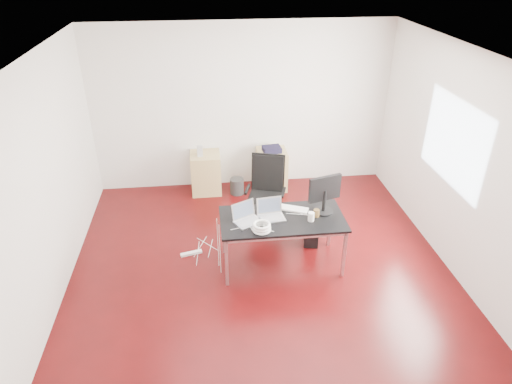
{
  "coord_description": "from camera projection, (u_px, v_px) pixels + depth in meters",
  "views": [
    {
      "loc": [
        -0.64,
        -4.85,
        3.86
      ],
      "look_at": [
        0.0,
        0.55,
        0.85
      ],
      "focal_mm": 32.0,
      "sensor_mm": 36.0,
      "label": 1
    }
  ],
  "objects": [
    {
      "name": "room_shell",
      "position": [
        264.0,
        173.0,
        5.48
      ],
      "size": [
        5.0,
        5.0,
        5.0
      ],
      "color": "#390607",
      "rests_on": "ground"
    },
    {
      "name": "keyboard",
      "position": [
        291.0,
        209.0,
        6.04
      ],
      "size": [
        0.46,
        0.31,
        0.02
      ],
      "primitive_type": "cube",
      "rotation": [
        0.0,
        0.0,
        -0.41
      ],
      "color": "white",
      "rests_on": "desk"
    },
    {
      "name": "wastebasket",
      "position": [
        237.0,
        186.0,
        7.87
      ],
      "size": [
        0.25,
        0.25,
        0.28
      ],
      "primitive_type": "cylinder",
      "rotation": [
        0.0,
        0.0,
        0.04
      ],
      "color": "black",
      "rests_on": "ground"
    },
    {
      "name": "office_chair",
      "position": [
        266.0,
        189.0,
        6.81
      ],
      "size": [
        0.6,
        0.62,
        1.08
      ],
      "rotation": [
        0.0,
        0.0,
        -0.3
      ],
      "color": "black",
      "rests_on": "ground"
    },
    {
      "name": "cable_coil",
      "position": [
        262.0,
        227.0,
        5.58
      ],
      "size": [
        0.24,
        0.24,
        0.11
      ],
      "rotation": [
        0.0,
        0.0,
        -0.06
      ],
      "color": "white",
      "rests_on": "desk"
    },
    {
      "name": "filing_cabinet_left",
      "position": [
        206.0,
        173.0,
        7.85
      ],
      "size": [
        0.5,
        0.5,
        0.7
      ],
      "primitive_type": "cube",
      "color": "tan",
      "rests_on": "ground"
    },
    {
      "name": "pc_tower",
      "position": [
        311.0,
        227.0,
        6.6
      ],
      "size": [
        0.29,
        0.48,
        0.44
      ],
      "primitive_type": "cube",
      "rotation": [
        0.0,
        0.0,
        -0.2
      ],
      "color": "black",
      "rests_on": "ground"
    },
    {
      "name": "filing_cabinet_right",
      "position": [
        272.0,
        169.0,
        7.97
      ],
      "size": [
        0.5,
        0.5,
        0.7
      ],
      "primitive_type": "cube",
      "color": "tan",
      "rests_on": "ground"
    },
    {
      "name": "power_strip",
      "position": [
        191.0,
        253.0,
        6.38
      ],
      "size": [
        0.31,
        0.13,
        0.04
      ],
      "primitive_type": "cube",
      "rotation": [
        0.0,
        0.0,
        0.25
      ],
      "color": "white",
      "rests_on": "ground"
    },
    {
      "name": "laptop_right",
      "position": [
        271.0,
        213.0,
        5.86
      ],
      "size": [
        0.36,
        0.29,
        0.23
      ],
      "rotation": [
        0.0,
        0.0,
        0.12
      ],
      "color": "silver",
      "rests_on": "desk"
    },
    {
      "name": "navy_garment",
      "position": [
        272.0,
        149.0,
        7.75
      ],
      "size": [
        0.33,
        0.27,
        0.09
      ],
      "primitive_type": "cube",
      "rotation": [
        0.0,
        0.0,
        0.12
      ],
      "color": "black",
      "rests_on": "filing_cabinet_right"
    },
    {
      "name": "desk",
      "position": [
        282.0,
        222.0,
        5.88
      ],
      "size": [
        1.6,
        0.8,
        0.73
      ],
      "color": "black",
      "rests_on": "ground"
    },
    {
      "name": "laptop_left",
      "position": [
        246.0,
        217.0,
        5.77
      ],
      "size": [
        0.41,
        0.38,
        0.23
      ],
      "rotation": [
        0.0,
        0.0,
        0.48
      ],
      "color": "silver",
      "rests_on": "desk"
    },
    {
      "name": "power_adapter",
      "position": [
        266.0,
        227.0,
        5.65
      ],
      "size": [
        0.08,
        0.08,
        0.03
      ],
      "primitive_type": "cube",
      "rotation": [
        0.0,
        0.0,
        0.19
      ],
      "color": "white",
      "rests_on": "desk"
    },
    {
      "name": "cup_white",
      "position": [
        311.0,
        217.0,
        5.77
      ],
      "size": [
        0.1,
        0.1,
        0.12
      ],
      "primitive_type": "cylinder",
      "rotation": [
        0.0,
        0.0,
        0.23
      ],
      "color": "white",
      "rests_on": "desk"
    },
    {
      "name": "cup_brown",
      "position": [
        316.0,
        213.0,
        5.87
      ],
      "size": [
        0.08,
        0.08,
        0.1
      ],
      "primitive_type": "cylinder",
      "rotation": [
        0.0,
        0.0,
        0.08
      ],
      "color": "brown",
      "rests_on": "desk"
    },
    {
      "name": "speaker",
      "position": [
        200.0,
        151.0,
        7.57
      ],
      "size": [
        0.1,
        0.09,
        0.18
      ],
      "primitive_type": "cube",
      "rotation": [
        0.0,
        0.0,
        0.08
      ],
      "color": "#9E9E9E",
      "rests_on": "filing_cabinet_left"
    },
    {
      "name": "monitor",
      "position": [
        325.0,
        192.0,
        5.87
      ],
      "size": [
        0.45,
        0.26,
        0.51
      ],
      "rotation": [
        0.0,
        0.0,
        0.29
      ],
      "color": "black",
      "rests_on": "desk"
    }
  ]
}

